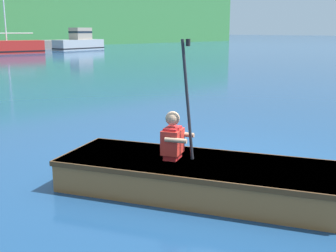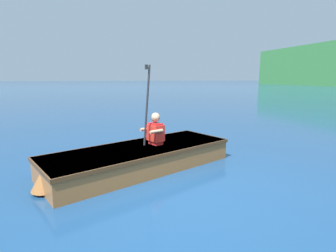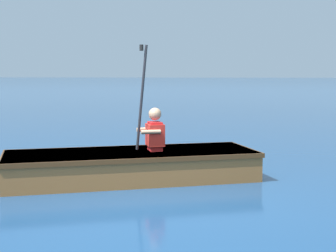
{
  "view_description": "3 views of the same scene",
  "coord_description": "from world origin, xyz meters",
  "px_view_note": "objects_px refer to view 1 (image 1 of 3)",
  "views": [
    {
      "loc": [
        -4.84,
        -3.37,
        1.89
      ],
      "look_at": [
        -1.15,
        0.1,
        0.74
      ],
      "focal_mm": 45.0,
      "sensor_mm": 36.0,
      "label": 1
    },
    {
      "loc": [
        3.26,
        -1.12,
        1.58
      ],
      "look_at": [
        -1.15,
        0.1,
        0.74
      ],
      "focal_mm": 28.0,
      "sensor_mm": 36.0,
      "label": 2
    },
    {
      "loc": [
        5.47,
        1.19,
        1.43
      ],
      "look_at": [
        -1.15,
        0.1,
        0.74
      ],
      "focal_mm": 55.0,
      "sensor_mm": 36.0,
      "label": 3
    }
  ],
  "objects_px": {
    "moored_boat_dock_west_inner": "(10,47)",
    "rowboat_foreground": "(203,175)",
    "moored_boat_dock_center_far": "(79,42)",
    "person_paddler": "(174,137)"
  },
  "relations": [
    {
      "from": "moored_boat_dock_center_far",
      "to": "person_paddler",
      "type": "bearing_deg",
      "value": -123.51
    },
    {
      "from": "rowboat_foreground",
      "to": "person_paddler",
      "type": "distance_m",
      "value": 0.57
    },
    {
      "from": "person_paddler",
      "to": "moored_boat_dock_center_far",
      "type": "bearing_deg",
      "value": 56.49
    },
    {
      "from": "moored_boat_dock_center_far",
      "to": "rowboat_foreground",
      "type": "relative_size",
      "value": 1.6
    },
    {
      "from": "moored_boat_dock_west_inner",
      "to": "moored_boat_dock_center_far",
      "type": "xyz_separation_m",
      "value": [
        7.91,
        1.42,
        0.25
      ]
    },
    {
      "from": "moored_boat_dock_center_far",
      "to": "person_paddler",
      "type": "relative_size",
      "value": 3.99
    },
    {
      "from": "moored_boat_dock_west_inner",
      "to": "rowboat_foreground",
      "type": "distance_m",
      "value": 33.77
    },
    {
      "from": "moored_boat_dock_west_inner",
      "to": "rowboat_foreground",
      "type": "bearing_deg",
      "value": -113.09
    },
    {
      "from": "moored_boat_dock_west_inner",
      "to": "rowboat_foreground",
      "type": "xyz_separation_m",
      "value": [
        -13.24,
        -31.07,
        -0.29
      ]
    },
    {
      "from": "moored_boat_dock_west_inner",
      "to": "moored_boat_dock_center_far",
      "type": "bearing_deg",
      "value": 10.19
    }
  ]
}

